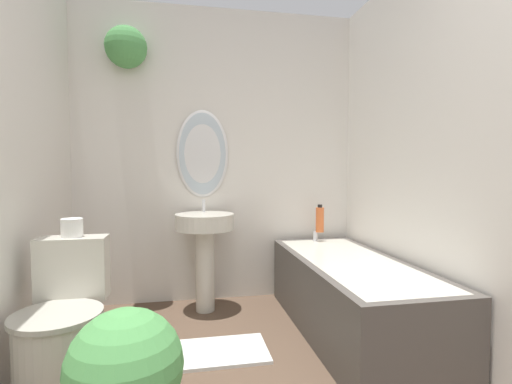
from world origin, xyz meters
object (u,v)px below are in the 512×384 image
pedestal_sink (205,239)px  toilet_paper_roll (72,228)px  toilet (62,331)px  bathtub (351,295)px  potted_plant (125,374)px  shampoo_bottle (320,219)px

pedestal_sink → toilet_paper_roll: size_ratio=7.71×
pedestal_sink → toilet_paper_roll: pedestal_sink is taller
pedestal_sink → toilet_paper_roll: bearing=-136.6°
toilet → bathtub: size_ratio=0.46×
toilet_paper_roll → toilet: bearing=-90.0°
toilet → bathtub: bearing=11.1°
toilet_paper_roll → pedestal_sink: bearing=43.4°
toilet → potted_plant: size_ratio=1.29×
toilet → toilet_paper_roll: size_ratio=6.54×
pedestal_sink → bathtub: bearing=-31.9°
potted_plant → pedestal_sink: bearing=75.2°
toilet → bathtub: (1.67, 0.33, -0.03)m
shampoo_bottle → toilet: bearing=-149.6°
potted_plant → toilet_paper_roll: (-0.37, 0.71, 0.45)m
toilet → pedestal_sink: bearing=50.7°
bathtub → shampoo_bottle: size_ratio=6.87×
bathtub → potted_plant: bathtub is taller
bathtub → toilet_paper_roll: toilet_paper_roll is taller
shampoo_bottle → toilet_paper_roll: bearing=-155.0°
pedestal_sink → toilet_paper_roll: 1.04m
pedestal_sink → shampoo_bottle: size_ratio=3.69×
toilet → toilet_paper_roll: 0.52m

